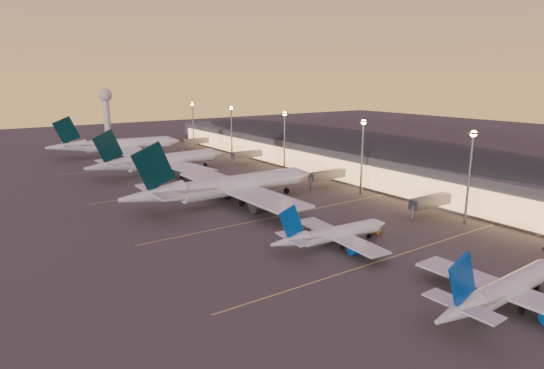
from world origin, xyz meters
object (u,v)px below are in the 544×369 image
at_px(airliner_wide_mid, 161,161).
at_px(airliner_wide_far, 117,145).
at_px(baggage_tug_a, 528,272).
at_px(airliner_wide_near, 227,187).
at_px(radar_tower, 106,104).
at_px(baggage_tug_c, 375,232).
at_px(airliner_narrow_north, 332,234).
at_px(airliner_narrow_south, 503,291).

relative_size(airliner_wide_mid, airliner_wide_far, 0.95).
bearing_deg(airliner_wide_far, baggage_tug_a, -76.28).
relative_size(airliner_wide_near, airliner_wide_mid, 1.08).
height_order(airliner_wide_far, baggage_tug_a, airliner_wide_far).
distance_m(radar_tower, baggage_tug_c, 252.94).
xyz_separation_m(airliner_wide_near, baggage_tug_a, (24.54, -82.31, -5.20)).
relative_size(airliner_narrow_north, baggage_tug_a, 9.10).
bearing_deg(baggage_tug_a, radar_tower, 112.11).
xyz_separation_m(airliner_wide_mid, baggage_tug_a, (24.15, -140.53, -4.76)).
xyz_separation_m(airliner_narrow_north, baggage_tug_c, (15.20, 0.36, -2.63)).
bearing_deg(airliner_wide_near, baggage_tug_c, -70.95).
xyz_separation_m(airliner_wide_far, radar_tower, (19.89, 90.23, 16.36)).
relative_size(airliner_narrow_south, airliner_wide_mid, 0.60).
bearing_deg(airliner_wide_mid, airliner_wide_near, -97.06).
distance_m(airliner_wide_near, airliner_wide_mid, 58.22).
xyz_separation_m(airliner_narrow_south, radar_tower, (12.61, 291.93, 18.33)).
bearing_deg(airliner_wide_near, airliner_narrow_south, -87.18).
xyz_separation_m(airliner_narrow_south, baggage_tug_c, (11.46, 39.90, -3.08)).
xyz_separation_m(airliner_narrow_south, airliner_wide_near, (-5.68, 87.08, 2.12)).
relative_size(baggage_tug_a, baggage_tug_c, 1.03).
distance_m(airliner_narrow_south, baggage_tug_c, 41.63).
height_order(airliner_narrow_south, baggage_tug_a, airliner_narrow_south).
relative_size(airliner_narrow_south, baggage_tug_a, 10.39).
height_order(airliner_wide_mid, radar_tower, radar_tower).
distance_m(airliner_narrow_south, baggage_tug_a, 19.70).
distance_m(airliner_narrow_north, baggage_tug_a, 41.55).
bearing_deg(airliner_wide_mid, baggage_tug_a, -86.92).
bearing_deg(radar_tower, airliner_narrow_south, -92.47).
height_order(airliner_narrow_north, airliner_wide_far, airliner_wide_far).
relative_size(airliner_narrow_north, baggage_tug_c, 9.37).
xyz_separation_m(airliner_narrow_north, baggage_tug_a, (22.61, -34.77, -2.63)).
relative_size(airliner_wide_far, baggage_tug_a, 18.18).
xyz_separation_m(airliner_narrow_north, airliner_wide_far, (-3.53, 162.16, 2.42)).
bearing_deg(airliner_narrow_south, airliner_wide_far, 90.47).
relative_size(airliner_narrow_north, airliner_wide_near, 0.49).
bearing_deg(baggage_tug_c, airliner_wide_near, 101.48).
bearing_deg(airliner_wide_mid, radar_tower, 76.37).
bearing_deg(airliner_wide_mid, airliner_narrow_north, -95.83).
distance_m(airliner_wide_near, airliner_wide_far, 114.63).
distance_m(airliner_narrow_south, airliner_narrow_north, 39.72).
height_order(airliner_wide_mid, baggage_tug_a, airliner_wide_mid).
bearing_deg(airliner_wide_far, airliner_narrow_south, -81.77).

